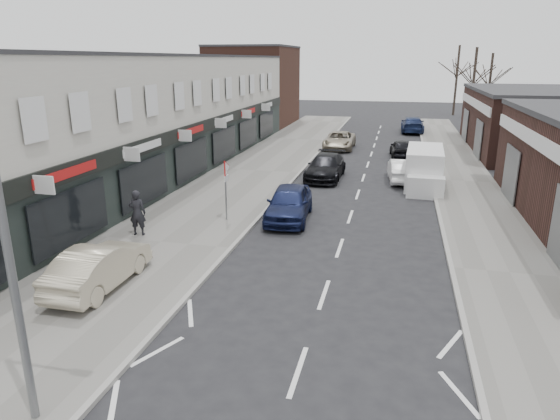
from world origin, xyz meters
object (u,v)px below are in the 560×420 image
Objects in this scene: warning_sign at (226,173)px; sedan_on_pavement at (99,266)px; white_van at (424,169)px; parked_car_left_a at (289,203)px; parked_car_left_c at (339,140)px; parked_car_right_c at (412,125)px; street_lamp at (7,196)px; parked_car_left_b at (326,167)px; parked_car_right_b at (402,148)px; parked_car_right_a at (402,170)px; pedestrian at (137,213)px.

warning_sign is 7.58m from sedan_on_pavement.
white_van is 9.72m from parked_car_left_a.
parked_car_left_c is 12.35m from parked_car_right_c.
street_lamp is 32.80m from parked_car_left_c.
parked_car_left_a is 8.24m from parked_car_left_b.
parked_car_right_b is at bearing 62.15° from parked_car_left_b.
parked_car_right_c is at bearing 74.81° from warning_sign.
parked_car_right_c is at bearing 79.97° from street_lamp.
white_van is 1.57m from parked_car_right_a.
parked_car_right_b is at bearing 69.51° from parked_car_left_a.
street_lamp reaches higher than warning_sign.
white_van reaches higher than parked_car_right_c.
street_lamp is 23.71m from parked_car_right_a.
street_lamp is 23.14m from white_van.
parked_car_right_c is (-0.25, 21.98, -0.24)m from white_van.
parked_car_left_c reaches higher than parked_car_right_b.
parked_car_right_c is at bearing 75.08° from parked_car_left_a.
white_van reaches higher than sedan_on_pavement.
parked_car_left_a is 1.14× the size of parked_car_right_b.
sedan_on_pavement is 1.03× the size of parked_car_right_a.
street_lamp reaches higher than parked_car_right_b.
parked_car_left_b is (5.75, 11.93, -0.33)m from pedestrian.
warning_sign reaches higher than parked_car_left_b.
pedestrian is 0.41× the size of parked_car_left_a.
pedestrian is 0.38× the size of parked_car_left_b.
parked_car_left_c is 0.93× the size of parked_car_right_c.
warning_sign is 0.56× the size of parked_car_left_c.
sedan_on_pavement is 39.16m from parked_car_right_c.
parked_car_left_c is 1.22× the size of parked_car_right_a.
parked_car_left_b is (2.33, 22.04, -3.91)m from street_lamp.
sedan_on_pavement is at bearing -98.58° from parked_car_left_c.
street_lamp reaches higher than parked_car_left_a.
parked_car_left_b is at bearing 56.46° from parked_car_right_b.
pedestrian is 35.11m from parked_car_right_c.
parked_car_left_a reaches higher than parked_car_left_b.
pedestrian is at bearing -114.62° from parked_car_left_b.
parked_car_right_c is (8.31, 30.62, -1.44)m from warning_sign.
pedestrian is 0.47× the size of parked_car_right_b.
white_van is at bearing 47.80° from parked_car_left_a.
white_van is 16.04m from pedestrian.
parked_car_right_c reaches higher than parked_car_left_c.
sedan_on_pavement is at bearing -120.29° from parked_car_left_a.
street_lamp reaches higher than parked_car_right_c.
sedan_on_pavement is 2.23× the size of pedestrian.
parked_car_right_b reaches higher than parked_car_right_a.
parked_car_left_a is (5.32, 3.70, -0.28)m from pedestrian.
sedan_on_pavement is at bearing -120.10° from white_van.
parked_car_right_a is at bearing 5.65° from parked_car_left_b.
street_lamp is 1.79× the size of parked_car_left_a.
white_van reaches higher than parked_car_left_b.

